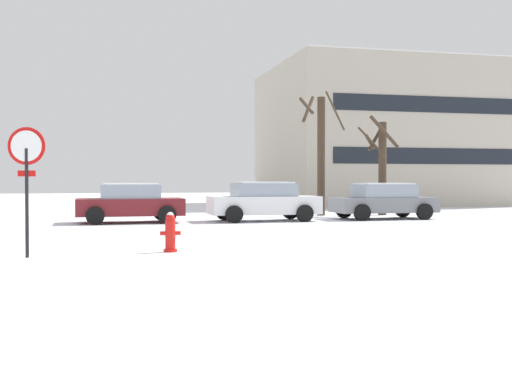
% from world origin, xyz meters
% --- Properties ---
extents(ground_plane, '(120.00, 120.00, 0.00)m').
position_xyz_m(ground_plane, '(0.00, 0.00, 0.00)').
color(ground_plane, white).
extents(road_surface, '(80.00, 8.30, 0.00)m').
position_xyz_m(road_surface, '(0.00, 3.15, 0.00)').
color(road_surface, silver).
rests_on(road_surface, ground).
extents(stop_sign, '(0.74, 0.20, 2.62)m').
position_xyz_m(stop_sign, '(-2.85, -1.80, 1.84)').
color(stop_sign, black).
rests_on(stop_sign, ground).
extents(fire_hydrant, '(0.44, 0.30, 0.86)m').
position_xyz_m(fire_hydrant, '(0.05, -1.47, 0.43)').
color(fire_hydrant, red).
rests_on(fire_hydrant, ground).
extents(parked_car_maroon, '(3.82, 2.15, 1.43)m').
position_xyz_m(parked_car_maroon, '(-0.34, 8.31, 0.73)').
color(parked_car_maroon, maroon).
rests_on(parked_car_maroon, ground).
extents(parked_car_white, '(4.13, 2.01, 1.49)m').
position_xyz_m(parked_car_white, '(4.61, 8.03, 0.76)').
color(parked_car_white, white).
rests_on(parked_car_white, ground).
extents(parked_car_gray, '(4.05, 2.06, 1.43)m').
position_xyz_m(parked_car_gray, '(9.57, 8.12, 0.73)').
color(parked_car_gray, slate).
rests_on(parked_car_gray, ground).
extents(tree_far_mid, '(1.99, 1.99, 5.31)m').
position_xyz_m(tree_far_mid, '(7.96, 11.08, 2.83)').
color(tree_far_mid, '#423326').
rests_on(tree_far_mid, ground).
extents(tree_far_left, '(1.52, 1.74, 4.38)m').
position_xyz_m(tree_far_left, '(10.67, 10.68, 2.31)').
color(tree_far_left, '#423326').
rests_on(tree_far_left, ground).
extents(building_far_right, '(14.91, 11.74, 8.76)m').
position_xyz_m(building_far_right, '(16.77, 22.89, 4.38)').
color(building_far_right, '#B2A899').
rests_on(building_far_right, ground).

